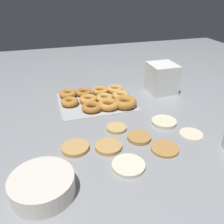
% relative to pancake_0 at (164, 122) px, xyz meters
% --- Properties ---
extents(ground_plane, '(3.00, 3.00, 0.00)m').
position_rel_pancake_0_xyz_m(ground_plane, '(0.18, -0.02, -0.01)').
color(ground_plane, gray).
extents(pancake_0, '(0.11, 0.11, 0.02)m').
position_rel_pancake_0_xyz_m(pancake_0, '(0.00, 0.00, 0.00)').
color(pancake_0, beige).
rests_on(pancake_0, ground_plane).
extents(pancake_1, '(0.10, 0.10, 0.02)m').
position_rel_pancake_0_xyz_m(pancake_1, '(0.40, 0.07, -0.00)').
color(pancake_1, tan).
rests_on(pancake_1, ground_plane).
extents(pancake_2, '(0.11, 0.11, 0.01)m').
position_rel_pancake_0_xyz_m(pancake_2, '(0.25, 0.22, -0.00)').
color(pancake_2, beige).
rests_on(pancake_2, ground_plane).
extents(pancake_3, '(0.10, 0.10, 0.01)m').
position_rel_pancake_0_xyz_m(pancake_3, '(0.08, 0.17, -0.00)').
color(pancake_3, '#B27F42').
rests_on(pancake_3, ground_plane).
extents(pancake_4, '(0.09, 0.09, 0.01)m').
position_rel_pancake_0_xyz_m(pancake_4, '(0.15, 0.08, -0.00)').
color(pancake_4, '#B27F42').
rests_on(pancake_4, ground_plane).
extents(pancake_5, '(0.09, 0.09, 0.01)m').
position_rel_pancake_0_xyz_m(pancake_5, '(-0.07, 0.11, -0.00)').
color(pancake_5, beige).
rests_on(pancake_5, ground_plane).
extents(pancake_6, '(0.10, 0.10, 0.02)m').
position_rel_pancake_0_xyz_m(pancake_6, '(0.28, 0.10, -0.00)').
color(pancake_6, tan).
rests_on(pancake_6, ground_plane).
extents(pancake_7, '(0.08, 0.08, 0.01)m').
position_rel_pancake_0_xyz_m(pancake_7, '(0.21, -0.01, -0.00)').
color(pancake_7, tan).
rests_on(pancake_7, ground_plane).
extents(donut_tray, '(0.37, 0.31, 0.04)m').
position_rel_pancake_0_xyz_m(donut_tray, '(0.22, -0.29, 0.01)').
color(donut_tray, '#ADAFB5').
rests_on(donut_tray, ground_plane).
extents(batter_bowl, '(0.19, 0.19, 0.06)m').
position_rel_pancake_0_xyz_m(batter_bowl, '(0.52, 0.25, 0.02)').
color(batter_bowl, silver).
rests_on(batter_bowl, ground_plane).
extents(container_stack, '(0.14, 0.15, 0.16)m').
position_rel_pancake_0_xyz_m(container_stack, '(-0.15, -0.32, 0.07)').
color(container_stack, white).
rests_on(container_stack, ground_plane).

